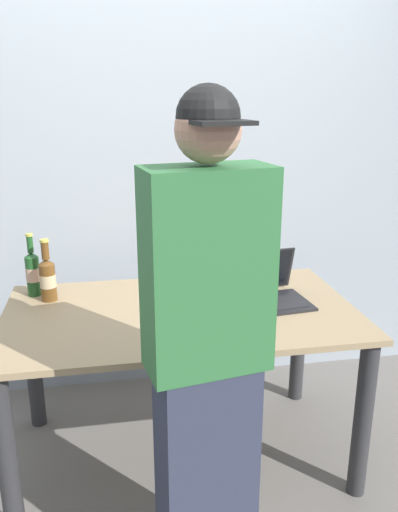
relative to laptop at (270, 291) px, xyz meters
The scene contains 8 objects.
ground_plane 0.93m from the laptop, behind, with size 8.00×8.00×0.00m, color slate.
desk 0.47m from the laptop, behind, with size 1.57×0.89×0.77m.
laptop is the anchor object (origin of this frame).
beer_bottle_dark 1.04m from the laptop, 169.96° to the left, with size 0.08×0.08×0.30m.
beer_bottle_green 1.13m from the laptop, 166.58° to the left, with size 0.07×0.07×0.31m.
person_figure 0.85m from the laptop, 121.42° to the right, with size 0.41×0.30×1.73m.
coffee_mug 0.45m from the laptop, 145.94° to the left, with size 0.12×0.08×0.11m.
back_wall 0.99m from the laptop, 119.85° to the left, with size 6.00×0.10×2.60m, color #99A3AD.
Camera 1 is at (-0.29, -2.12, 1.71)m, focal length 36.20 mm.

